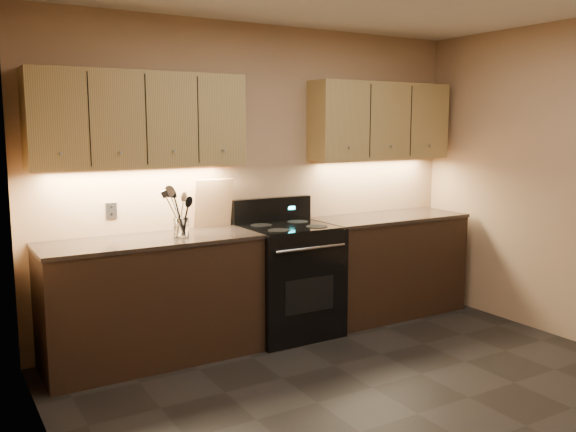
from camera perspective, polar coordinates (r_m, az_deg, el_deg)
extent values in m
plane|color=black|center=(4.02, 12.05, -17.65)|extent=(4.00, 4.00, 0.00)
cube|color=tan|center=(5.27, -2.50, 3.46)|extent=(4.00, 0.04, 2.60)
cube|color=tan|center=(2.70, -19.82, -1.76)|extent=(0.04, 4.00, 2.60)
cube|color=black|center=(4.72, -12.58, -7.84)|extent=(1.60, 0.60, 0.90)
cube|color=#3A2C25|center=(4.61, -12.76, -2.28)|extent=(1.62, 0.62, 0.03)
cube|color=black|center=(5.82, 9.29, -4.66)|extent=(1.44, 0.60, 0.90)
cube|color=#3A2C25|center=(5.73, 9.40, -0.12)|extent=(1.46, 0.62, 0.03)
cube|color=black|center=(5.17, 0.07, -6.09)|extent=(0.76, 0.65, 0.92)
cube|color=black|center=(5.07, 0.07, -0.99)|extent=(0.70, 0.60, 0.01)
cube|color=black|center=(5.30, -1.52, 0.56)|extent=(0.76, 0.07, 0.22)
cube|color=#19E5F2|center=(5.36, 0.35, 0.76)|extent=(0.06, 0.00, 0.03)
cylinder|color=silver|center=(4.81, 2.16, -3.03)|extent=(0.65, 0.02, 0.02)
cube|color=black|center=(4.91, 2.05, -7.42)|extent=(0.46, 0.00, 0.28)
cylinder|color=black|center=(4.86, -0.84, -1.34)|extent=(0.18, 0.18, 0.00)
cylinder|color=black|center=(5.04, 2.70, -0.98)|extent=(0.18, 0.18, 0.00)
cylinder|color=black|center=(5.11, -2.52, -0.85)|extent=(0.18, 0.18, 0.00)
cylinder|color=black|center=(5.29, 0.90, -0.53)|extent=(0.18, 0.18, 0.00)
cube|color=tan|center=(4.68, -13.70, 8.74)|extent=(1.60, 0.30, 0.70)
cube|color=tan|center=(5.79, 8.64, 8.77)|extent=(1.44, 0.30, 0.70)
cube|color=#B2B5BA|center=(4.80, -16.21, 0.49)|extent=(0.08, 0.01, 0.12)
cylinder|color=white|center=(4.64, -9.96, -1.05)|extent=(0.15, 0.15, 0.14)
cylinder|color=white|center=(4.65, -9.94, -1.82)|extent=(0.11, 0.11, 0.02)
cube|color=tan|center=(5.03, -7.01, 1.20)|extent=(0.33, 0.13, 0.40)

